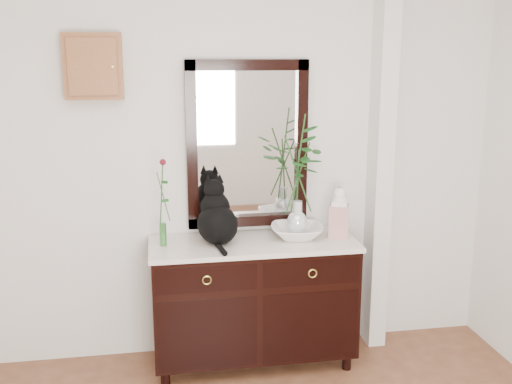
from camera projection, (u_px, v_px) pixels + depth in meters
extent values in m
cube|color=silver|center=(232.00, 159.00, 3.94)|extent=(3.60, 0.04, 2.70)
cube|color=silver|center=(381.00, 156.00, 4.03)|extent=(0.12, 0.20, 2.70)
cube|color=black|center=(253.00, 298.00, 3.92)|extent=(1.30, 0.50, 0.82)
cube|color=silver|center=(253.00, 244.00, 3.84)|extent=(1.33, 0.52, 0.03)
cube|color=black|center=(247.00, 145.00, 3.93)|extent=(0.80, 0.06, 1.10)
cube|color=white|center=(247.00, 145.00, 3.94)|extent=(0.66, 0.01, 0.96)
cube|color=brown|center=(93.00, 66.00, 3.63)|extent=(0.35, 0.10, 0.40)
imported|color=white|center=(297.00, 232.00, 3.90)|extent=(0.38, 0.38, 0.08)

